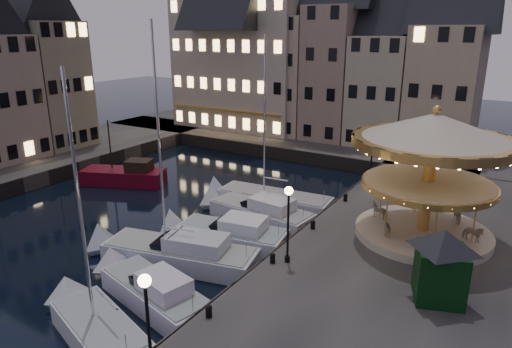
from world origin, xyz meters
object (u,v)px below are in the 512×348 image
Objects in this scene: motorboat_a at (95,327)px; ticket_kiosk at (443,253)px; streetlamp_b at (288,214)px; streetlamp_c at (372,154)px; bollard_a at (209,310)px; carousel at (432,153)px; motorboat_b at (151,291)px; motorboat_e at (257,212)px; bollard_c at (313,224)px; streetlamp_a at (147,314)px; motorboat_f at (267,199)px; bollard_d at (345,197)px; red_fishing_boat at (126,176)px; motorboat_d at (226,234)px; motorboat_c at (174,252)px; bollard_b at (273,257)px.

motorboat_a is 15.57m from ticket_kiosk.
streetlamp_b is 13.50m from streetlamp_c.
motorboat_a is at bearing -152.22° from bollard_a.
bollard_a is at bearing -114.84° from carousel.
motorboat_e is at bearing 94.08° from motorboat_b.
motorboat_b is at bearing -130.78° from carousel.
motorboat_e is at bearing 160.08° from bollard_c.
carousel is 7.25m from ticket_kiosk.
bollard_a is at bearing 27.78° from motorboat_a.
streetlamp_c is (0.00, 13.50, 0.00)m from streetlamp_b.
streetlamp_c is 7.32× the size of bollard_a.
motorboat_a reaches higher than bollard_a.
ticket_kiosk is (7.38, 10.50, -0.43)m from streetlamp_a.
streetlamp_c reaches higher than motorboat_b.
carousel is (11.86, -2.30, 5.87)m from motorboat_f.
ticket_kiosk is (13.88, -8.66, 3.05)m from motorboat_f.
motorboat_b is (-4.32, -9.55, -0.96)m from bollard_c.
streetlamp_c reaches higher than bollard_c.
motorboat_f reaches higher than ticket_kiosk.
bollard_d is 18.92m from motorboat_a.
streetlamp_c is at bearing 17.68° from red_fishing_boat.
bollard_a is at bearing -95.71° from streetlamp_b.
red_fishing_boat is at bearing 171.89° from bollard_c.
streetlamp_b reaches higher than bollard_c.
motorboat_f is (-6.50, 19.16, -3.49)m from streetlamp_a.
motorboat_b is (0.14, 3.30, 0.10)m from motorboat_a.
motorboat_e is 13.98m from red_fishing_boat.
motorboat_d is 0.92× the size of motorboat_e.
bollard_a is at bearing -90.00° from bollard_d.
streetlamp_c is 0.53× the size of motorboat_b.
motorboat_c is at bearing -117.72° from bollard_d.
streetlamp_c is 0.47× the size of carousel.
motorboat_d is (1.11, 3.60, -0.04)m from motorboat_c.
motorboat_e is at bearing 92.62° from motorboat_a.
bollard_c is 1.00× the size of bollard_d.
motorboat_a is at bearing -46.79° from red_fishing_boat.
streetlamp_b is 1.09× the size of ticket_kiosk.
motorboat_f is (-0.76, 2.80, -0.11)m from motorboat_e.
streetlamp_b is at bearing -90.00° from streetlamp_c.
carousel is at bearing -0.82° from red_fishing_boat.
streetlamp_c is 16.64m from motorboat_c.
red_fishing_boat is at bearing 138.83° from streetlamp_a.
bollard_b is at bearing -22.02° from red_fishing_boat.
red_fishing_boat is at bearing 146.63° from motorboat_c.
ticket_kiosk is at bearing 3.84° from streetlamp_b.
streetlamp_a is at bearing -86.39° from bollard_b.
motorboat_a reaches higher than bollard_c.
motorboat_a is at bearing -85.31° from motorboat_f.
motorboat_b is (-4.32, -4.55, -0.96)m from bollard_b.
bollard_a is at bearing -37.45° from motorboat_c.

